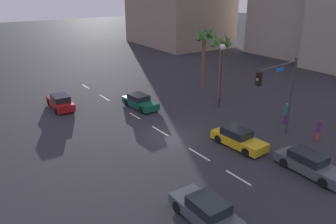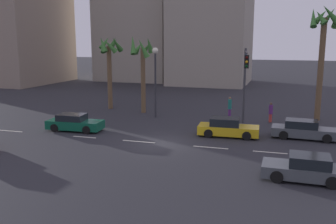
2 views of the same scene
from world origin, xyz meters
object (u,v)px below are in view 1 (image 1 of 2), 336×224
car_0 (310,164)px  pedestrian_0 (286,112)px  car_2 (206,210)px  streetlamp (222,64)px  traffic_signal (281,87)px  palm_tree_0 (204,42)px  car_3 (238,138)px  palm_tree_2 (221,50)px  pedestrian_1 (318,130)px  car_1 (140,102)px  car_4 (60,102)px

car_0 → pedestrian_0: bearing=136.4°
car_2 → streetlamp: bearing=134.0°
traffic_signal → palm_tree_0: size_ratio=0.85×
car_3 → traffic_signal: 5.07m
palm_tree_0 → palm_tree_2: palm_tree_2 is taller
car_3 → pedestrian_1: 6.61m
traffic_signal → streetlamp: 8.33m
car_1 → palm_tree_0: (-1.34, 9.57, 4.95)m
traffic_signal → car_1: bearing=-158.2°
car_0 → car_2: size_ratio=1.13×
traffic_signal → streetlamp: size_ratio=1.00×
car_1 → car_2: 17.91m
pedestrian_0 → traffic_signal: bearing=-65.3°
pedestrian_1 → pedestrian_0: bearing=166.3°
traffic_signal → pedestrian_1: 4.74m
car_1 → pedestrian_0: bearing=37.5°
car_3 → streetlamp: streetlamp is taller
pedestrian_1 → palm_tree_2: size_ratio=0.23×
traffic_signal → pedestrian_1: (2.08, 2.55, -3.41)m
car_3 → palm_tree_2: size_ratio=0.60×
car_2 → pedestrian_1: (-2.12, 13.66, 0.29)m
car_2 → pedestrian_0: pedestrian_0 is taller
car_2 → palm_tree_2: bearing=134.5°
car_0 → car_4: bearing=-156.8°
palm_tree_0 → car_4: bearing=-100.8°
car_0 → palm_tree_2: bearing=158.5°
car_2 → car_3: size_ratio=0.94×
car_3 → car_4: bearing=-152.9°
car_4 → car_0: bearing=23.2°
car_0 → palm_tree_0: (-18.58, 6.93, 4.94)m
car_2 → car_4: 21.28m
car_3 → palm_tree_0: 16.12m
car_3 → palm_tree_2: 12.31m
pedestrian_1 → car_2: bearing=-81.2°
car_0 → pedestrian_1: pedestrian_1 is taller
car_2 → car_0: bearing=87.4°
car_2 → car_4: bearing=-178.4°
car_0 → car_3: 5.50m
streetlamp → pedestrian_0: size_ratio=3.30×
car_1 → car_3: 11.94m
car_0 → pedestrian_0: (-6.16, 5.86, 0.41)m
car_4 → palm_tree_2: size_ratio=0.60×
car_4 → palm_tree_0: (3.08, 16.21, 4.91)m
car_1 → streetlamp: 8.95m
streetlamp → pedestrian_1: (10.23, 0.88, -3.53)m
car_4 → pedestrian_0: bearing=44.3°
car_1 → traffic_signal: traffic_signal is taller
car_2 → palm_tree_0: bearing=139.3°
car_4 → traffic_signal: traffic_signal is taller
traffic_signal → car_2: bearing=-69.3°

